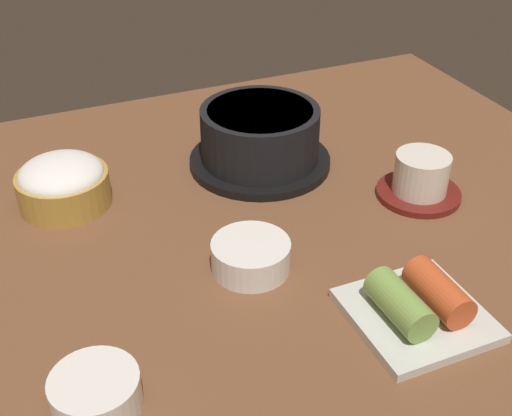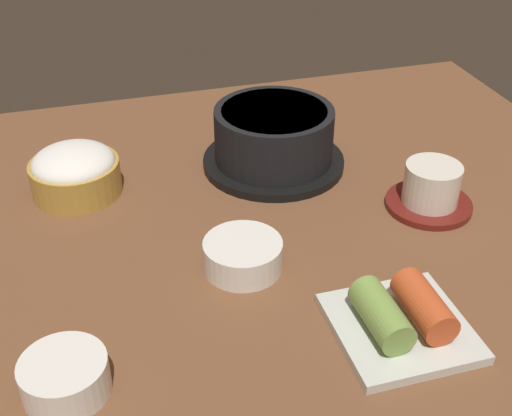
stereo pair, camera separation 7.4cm
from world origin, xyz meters
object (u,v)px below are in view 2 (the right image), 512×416
at_px(stone_pot, 274,138).
at_px(tea_cup_with_saucer, 431,189).
at_px(side_bowl_near, 65,376).
at_px(kimchi_plate, 401,319).
at_px(rice_bowl, 75,171).
at_px(banchan_cup_center, 243,254).

relative_size(stone_pot, tea_cup_with_saucer, 1.81).
xyz_separation_m(stone_pot, side_bowl_near, (-0.28, -0.32, -0.02)).
xyz_separation_m(stone_pot, kimchi_plate, (0.02, -0.33, -0.02)).
height_order(rice_bowl, kimchi_plate, rice_bowl).
bearing_deg(kimchi_plate, banchan_cup_center, 130.77).
distance_m(rice_bowl, side_bowl_near, 0.32).
bearing_deg(banchan_cup_center, side_bowl_near, -147.49).
bearing_deg(tea_cup_with_saucer, stone_pot, 135.00).
xyz_separation_m(rice_bowl, kimchi_plate, (0.27, -0.33, -0.01)).
xyz_separation_m(stone_pot, tea_cup_with_saucer, (0.15, -0.15, -0.01)).
bearing_deg(banchan_cup_center, tea_cup_with_saucer, 11.50).
bearing_deg(rice_bowl, side_bowl_near, -95.33).
bearing_deg(banchan_cup_center, kimchi_plate, -49.23).
distance_m(stone_pot, kimchi_plate, 0.33).
distance_m(banchan_cup_center, kimchi_plate, 0.18).
height_order(tea_cup_with_saucer, banchan_cup_center, tea_cup_with_saucer).
xyz_separation_m(rice_bowl, tea_cup_with_saucer, (0.40, -0.15, -0.00)).
bearing_deg(banchan_cup_center, rice_bowl, 127.83).
distance_m(rice_bowl, banchan_cup_center, 0.26).
xyz_separation_m(banchan_cup_center, side_bowl_near, (-0.19, -0.12, 0.00)).
bearing_deg(kimchi_plate, stone_pot, 93.32).
bearing_deg(tea_cup_with_saucer, kimchi_plate, -125.10).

